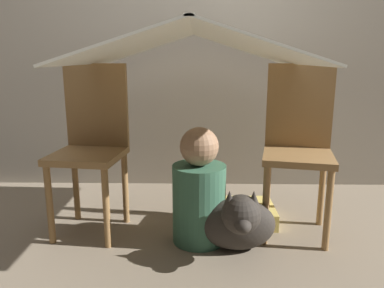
% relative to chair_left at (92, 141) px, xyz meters
% --- Properties ---
extents(ground_plane, '(8.80, 8.80, 0.00)m').
position_rel_chair_left_xyz_m(ground_plane, '(0.57, -0.14, -0.52)').
color(ground_plane, gray).
extents(wall_back, '(7.00, 0.05, 2.50)m').
position_rel_chair_left_xyz_m(wall_back, '(0.57, 0.81, 0.73)').
color(wall_back, gray).
rests_on(wall_back, ground_plane).
extents(chair_left, '(0.41, 0.41, 0.95)m').
position_rel_chair_left_xyz_m(chair_left, '(0.00, 0.00, 0.00)').
color(chair_left, olive).
rests_on(chair_left, ground_plane).
extents(chair_right, '(0.44, 0.44, 0.95)m').
position_rel_chair_left_xyz_m(chair_right, '(1.17, -0.00, 0.00)').
color(chair_right, olive).
rests_on(chair_right, ground_plane).
extents(sheet_canopy, '(1.17, 1.16, 0.20)m').
position_rel_chair_left_xyz_m(sheet_canopy, '(0.57, -0.07, 0.53)').
color(sheet_canopy, silver).
extents(person_front, '(0.29, 0.29, 0.63)m').
position_rel_chair_left_xyz_m(person_front, '(0.61, -0.16, -0.25)').
color(person_front, '#38664C').
rests_on(person_front, ground_plane).
extents(dog, '(0.39, 0.39, 0.38)m').
position_rel_chair_left_xyz_m(dog, '(0.81, -0.29, -0.35)').
color(dog, '#332D28').
rests_on(dog, ground_plane).
extents(floor_cushion, '(0.42, 0.33, 0.10)m').
position_rel_chair_left_xyz_m(floor_cushion, '(0.86, 0.09, -0.47)').
color(floor_cushion, '#E5CC66').
rests_on(floor_cushion, ground_plane).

